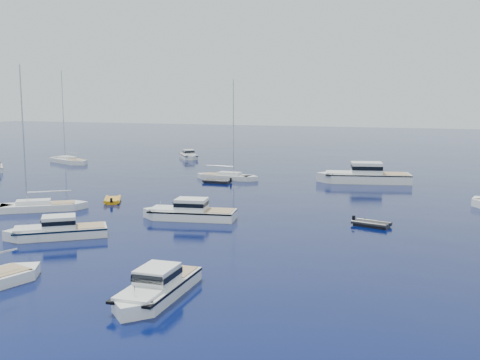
{
  "coord_description": "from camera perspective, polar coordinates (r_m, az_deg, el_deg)",
  "views": [
    {
      "loc": [
        25.12,
        -31.66,
        10.84
      ],
      "look_at": [
        1.98,
        24.42,
        2.2
      ],
      "focal_mm": 41.81,
      "sensor_mm": 36.0,
      "label": 1
    }
  ],
  "objects": [
    {
      "name": "sailboat_far_l",
      "position": [
        102.42,
        -17.1,
        1.67
      ],
      "size": [
        11.57,
        7.01,
        16.61
      ],
      "primitive_type": null,
      "rotation": [
        0.0,
        0.0,
        1.18
      ],
      "color": "silver",
      "rests_on": "ground"
    },
    {
      "name": "sailboat_mid_l",
      "position": [
        59.25,
        -19.9,
        -2.93
      ],
      "size": [
        9.61,
        8.2,
        14.82
      ],
      "primitive_type": null,
      "rotation": [
        0.0,
        0.0,
        2.22
      ],
      "color": "white",
      "rests_on": "ground"
    },
    {
      "name": "motor_cruiser_left",
      "position": [
        47.18,
        -18.13,
        -5.59
      ],
      "size": [
        8.27,
        7.38,
        2.24
      ],
      "primitive_type": null,
      "rotation": [
        0.0,
        0.0,
        2.25
      ],
      "color": "silver",
      "rests_on": "ground"
    },
    {
      "name": "tender_grey_far",
      "position": [
        74.33,
        -2.34,
        -0.29
      ],
      "size": [
        3.94,
        2.27,
        0.95
      ],
      "primitive_type": null,
      "rotation": [
        0.0,
        0.0,
        1.62
      ],
      "color": "black",
      "rests_on": "ground"
    },
    {
      "name": "tender_grey_near",
      "position": [
        50.09,
        13.26,
        -4.61
      ],
      "size": [
        3.68,
        2.57,
        0.95
      ],
      "primitive_type": null,
      "rotation": [
        0.0,
        0.0,
        4.49
      ],
      "color": "black",
      "rests_on": "ground"
    },
    {
      "name": "motor_cruiser_centre",
      "position": [
        51.9,
        -5.16,
        -3.98
      ],
      "size": [
        9.77,
        4.82,
        2.46
      ],
      "primitive_type": null,
      "rotation": [
        0.0,
        0.0,
        1.79
      ],
      "color": "white",
      "rests_on": "ground"
    },
    {
      "name": "ground",
      "position": [
        41.84,
        -15.57,
        -7.22
      ],
      "size": [
        400.0,
        400.0,
        0.0
      ],
      "primitive_type": "plane",
      "color": "#071248",
      "rests_on": "ground"
    },
    {
      "name": "motor_cruiser_near",
      "position": [
        32.09,
        -8.51,
        -11.73
      ],
      "size": [
        3.2,
        8.43,
        2.16
      ],
      "primitive_type": null,
      "rotation": [
        0.0,
        0.0,
        3.22
      ],
      "color": "white",
      "rests_on": "ground"
    },
    {
      "name": "motor_cruiser_distant",
      "position": [
        76.45,
        12.54,
        -0.24
      ],
      "size": [
        13.82,
        7.34,
        3.47
      ],
      "primitive_type": null,
      "rotation": [
        0.0,
        0.0,
        1.83
      ],
      "color": "silver",
      "rests_on": "ground"
    },
    {
      "name": "sailboat_centre",
      "position": [
        77.59,
        -1.33,
        0.07
      ],
      "size": [
        9.73,
        2.61,
        14.28
      ],
      "primitive_type": null,
      "rotation": [
        0.0,
        0.0,
        4.7
      ],
      "color": "silver",
      "rests_on": "ground"
    },
    {
      "name": "tender_yellow",
      "position": [
        61.86,
        -12.87,
        -2.19
      ],
      "size": [
        3.72,
        4.27,
        0.95
      ],
      "primitive_type": null,
      "rotation": [
        0.0,
        0.0,
        0.55
      ],
      "color": "orange",
      "rests_on": "ground"
    },
    {
      "name": "motor_cruiser_horizon",
      "position": [
        106.16,
        -5.24,
        2.21
      ],
      "size": [
        6.91,
        7.81,
        2.11
      ],
      "primitive_type": null,
      "rotation": [
        0.0,
        0.0,
        3.81
      ],
      "color": "silver",
      "rests_on": "ground"
    }
  ]
}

